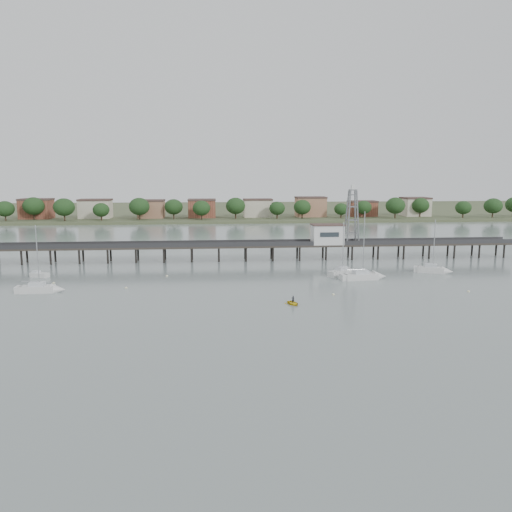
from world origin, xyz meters
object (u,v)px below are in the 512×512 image
at_px(pier, 232,246).
at_px(white_tender, 39,275).
at_px(sailboat_c, 345,272).
at_px(yellow_dinghy, 293,304).
at_px(lattice_tower, 352,217).
at_px(sailboat_a, 45,289).
at_px(sailboat_e, 436,270).
at_px(sailboat_d, 368,276).

distance_m(pier, white_tender, 46.43).
relative_size(pier, sailboat_c, 11.99).
distance_m(white_tender, yellow_dinghy, 58.34).
bearing_deg(pier, lattice_tower, 0.00).
bearing_deg(lattice_tower, sailboat_c, -109.17).
height_order(sailboat_a, sailboat_e, sailboat_a).
relative_size(sailboat_a, sailboat_e, 1.06).
bearing_deg(sailboat_a, white_tender, 110.70).
bearing_deg(sailboat_e, lattice_tower, 149.58).
distance_m(pier, lattice_tower, 32.34).
bearing_deg(pier, sailboat_e, -24.67).
distance_m(sailboat_c, yellow_dinghy, 28.99).
relative_size(sailboat_d, sailboat_c, 1.22).
xyz_separation_m(pier, white_tender, (-42.72, -17.88, -3.31)).
height_order(pier, yellow_dinghy, pier).
bearing_deg(sailboat_c, lattice_tower, 35.50).
bearing_deg(sailboat_a, sailboat_c, 9.86).
relative_size(pier, white_tender, 34.22).
bearing_deg(sailboat_a, sailboat_d, 4.93).
bearing_deg(yellow_dinghy, sailboat_d, 24.52).
bearing_deg(sailboat_d, sailboat_e, 10.76).
relative_size(sailboat_a, sailboat_d, 0.88).
height_order(lattice_tower, sailboat_c, lattice_tower).
relative_size(lattice_tower, sailboat_a, 1.15).
bearing_deg(yellow_dinghy, sailboat_c, 36.71).
bearing_deg(pier, sailboat_c, -41.58).
height_order(lattice_tower, sailboat_d, lattice_tower).
bearing_deg(sailboat_d, sailboat_c, 120.02).
height_order(lattice_tower, sailboat_a, lattice_tower).
relative_size(sailboat_a, yellow_dinghy, 4.42).
bearing_deg(lattice_tower, pier, -180.00).
distance_m(sailboat_d, sailboat_c, 6.20).
bearing_deg(yellow_dinghy, white_tender, 130.61).
relative_size(sailboat_e, yellow_dinghy, 4.16).
height_order(sailboat_a, white_tender, sailboat_a).
height_order(sailboat_d, sailboat_c, sailboat_d).
distance_m(lattice_tower, sailboat_a, 76.53).
xyz_separation_m(lattice_tower, sailboat_e, (13.92, -20.87, -10.46)).
distance_m(sailboat_a, white_tender, 16.05).
xyz_separation_m(sailboat_d, sailboat_e, (17.67, 5.48, 0.01)).
relative_size(lattice_tower, yellow_dinghy, 5.08).
distance_m(sailboat_c, white_tender, 66.88).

